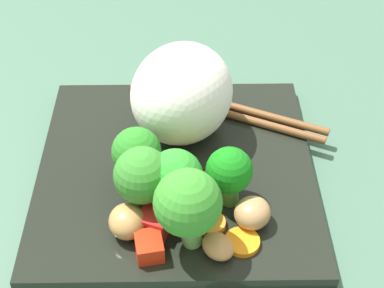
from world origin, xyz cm
name	(u,v)px	position (x,y,z in cm)	size (l,w,h in cm)	color
ground_plane	(176,185)	(0.00, 0.00, -1.00)	(110.00, 110.00, 2.00)	#426650
square_plate	(176,172)	(0.00, 0.00, 0.67)	(24.06, 24.06, 1.35)	black
rice_mound	(182,93)	(4.66, -0.61, 5.81)	(9.94, 8.87, 8.92)	white
broccoli_floret_0	(229,172)	(-4.01, -4.30, 4.51)	(3.80, 3.80, 5.33)	#5A9E3E
broccoli_floret_1	(175,178)	(-5.06, 0.03, 5.04)	(4.42, 4.42, 6.04)	#7AB45C
broccoli_floret_2	(188,204)	(-8.62, -0.93, 5.93)	(5.07, 5.07, 7.41)	#72AF56
broccoli_floret_3	(136,153)	(-2.10, 3.15, 4.92)	(4.08, 4.08, 5.88)	#7BB25F
broccoli_floret_4	(142,177)	(-5.10, 2.52, 5.27)	(4.52, 4.52, 6.35)	#70A845
carrot_slice_0	(210,224)	(-6.85, -2.72, 1.63)	(2.42, 2.42, 0.56)	orange
carrot_slice_1	(242,242)	(-8.68, -5.10, 1.58)	(2.75, 2.75, 0.46)	orange
carrot_slice_2	(161,183)	(-2.38, 1.29, 1.66)	(2.41, 2.41, 0.62)	orange
carrot_slice_3	(203,186)	(-2.69, -2.33, 1.57)	(3.11, 3.11, 0.45)	orange
pepper_chunk_0	(149,247)	(-9.43, 2.01, 2.14)	(2.35, 2.04, 1.58)	red
pepper_chunk_1	(155,221)	(-7.09, 1.63, 2.29)	(2.35, 2.28, 1.89)	red
chicken_piece_0	(127,221)	(-7.30, 3.74, 2.60)	(3.21, 2.94, 2.49)	tan
chicken_piece_2	(218,247)	(-9.57, -3.18, 2.19)	(2.65, 2.16, 1.68)	#BB814A
chicken_piece_3	(252,213)	(-6.57, -6.03, 2.51)	(3.09, 2.88, 2.31)	tan
chicken_piece_4	(183,168)	(-1.18, -0.58, 2.32)	(3.06, 2.36, 1.94)	tan
chopstick_pair	(226,109)	(7.43, -4.86, 1.72)	(10.32, 19.01, 0.75)	brown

